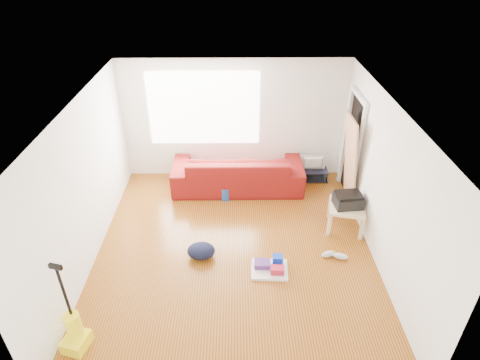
{
  "coord_description": "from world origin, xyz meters",
  "views": [
    {
      "loc": [
        0.03,
        -5.02,
        4.52
      ],
      "look_at": [
        0.1,
        0.6,
        1.0
      ],
      "focal_mm": 30.0,
      "sensor_mm": 36.0,
      "label": 1
    }
  ],
  "objects_px": {
    "side_table": "(347,209)",
    "vacuum": "(75,332)",
    "tv_stand": "(312,174)",
    "cleaning_tray": "(270,267)",
    "sofa": "(238,187)",
    "bucket": "(226,198)",
    "backpack": "(202,257)"
  },
  "relations": [
    {
      "from": "backpack",
      "to": "vacuum",
      "type": "relative_size",
      "value": 0.33
    },
    {
      "from": "tv_stand",
      "to": "cleaning_tray",
      "type": "height_order",
      "value": "tv_stand"
    },
    {
      "from": "sofa",
      "to": "backpack",
      "type": "height_order",
      "value": "sofa"
    },
    {
      "from": "bucket",
      "to": "vacuum",
      "type": "bearing_deg",
      "value": -118.82
    },
    {
      "from": "sofa",
      "to": "tv_stand",
      "type": "distance_m",
      "value": 1.6
    },
    {
      "from": "side_table",
      "to": "cleaning_tray",
      "type": "bearing_deg",
      "value": -143.21
    },
    {
      "from": "side_table",
      "to": "cleaning_tray",
      "type": "xyz_separation_m",
      "value": [
        -1.39,
        -1.04,
        -0.34
      ]
    },
    {
      "from": "side_table",
      "to": "backpack",
      "type": "bearing_deg",
      "value": -163.8
    },
    {
      "from": "tv_stand",
      "to": "bucket",
      "type": "distance_m",
      "value": 1.95
    },
    {
      "from": "sofa",
      "to": "cleaning_tray",
      "type": "relative_size",
      "value": 4.48
    },
    {
      "from": "side_table",
      "to": "tv_stand",
      "type": "bearing_deg",
      "value": 100.6
    },
    {
      "from": "sofa",
      "to": "backpack",
      "type": "distance_m",
      "value": 2.18
    },
    {
      "from": "backpack",
      "to": "side_table",
      "type": "bearing_deg",
      "value": 15.64
    },
    {
      "from": "tv_stand",
      "to": "backpack",
      "type": "distance_m",
      "value": 3.22
    },
    {
      "from": "sofa",
      "to": "bucket",
      "type": "height_order",
      "value": "sofa"
    },
    {
      "from": "bucket",
      "to": "backpack",
      "type": "relative_size",
      "value": 0.58
    },
    {
      "from": "bucket",
      "to": "backpack",
      "type": "height_order",
      "value": "bucket"
    },
    {
      "from": "cleaning_tray",
      "to": "vacuum",
      "type": "xyz_separation_m",
      "value": [
        -2.56,
        -1.3,
        0.19
      ]
    },
    {
      "from": "side_table",
      "to": "cleaning_tray",
      "type": "relative_size",
      "value": 1.21
    },
    {
      "from": "cleaning_tray",
      "to": "vacuum",
      "type": "relative_size",
      "value": 0.44
    },
    {
      "from": "vacuum",
      "to": "sofa",
      "type": "bearing_deg",
      "value": 75.82
    },
    {
      "from": "tv_stand",
      "to": "bucket",
      "type": "relative_size",
      "value": 2.44
    },
    {
      "from": "bucket",
      "to": "backpack",
      "type": "distance_m",
      "value": 1.73
    },
    {
      "from": "bucket",
      "to": "vacuum",
      "type": "height_order",
      "value": "vacuum"
    },
    {
      "from": "bucket",
      "to": "side_table",
      "type": "bearing_deg",
      "value": -24.47
    },
    {
      "from": "vacuum",
      "to": "bucket",
      "type": "bearing_deg",
      "value": 76.15
    },
    {
      "from": "tv_stand",
      "to": "side_table",
      "type": "relative_size",
      "value": 0.9
    },
    {
      "from": "tv_stand",
      "to": "bucket",
      "type": "bearing_deg",
      "value": -159.0
    },
    {
      "from": "side_table",
      "to": "vacuum",
      "type": "bearing_deg",
      "value": -149.36
    },
    {
      "from": "side_table",
      "to": "vacuum",
      "type": "xyz_separation_m",
      "value": [
        -3.95,
        -2.34,
        -0.16
      ]
    },
    {
      "from": "bucket",
      "to": "cleaning_tray",
      "type": "relative_size",
      "value": 0.45
    },
    {
      "from": "bucket",
      "to": "cleaning_tray",
      "type": "xyz_separation_m",
      "value": [
        0.74,
        -2.01,
        0.06
      ]
    }
  ]
}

